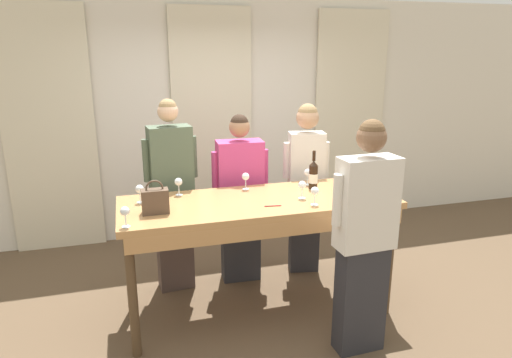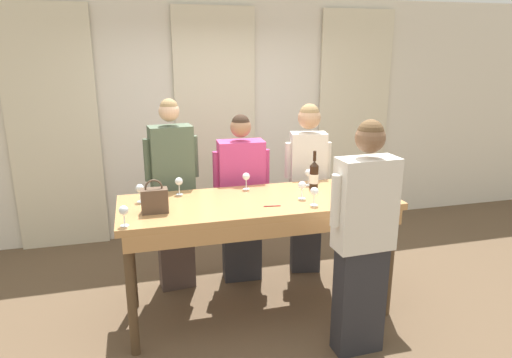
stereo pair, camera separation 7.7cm
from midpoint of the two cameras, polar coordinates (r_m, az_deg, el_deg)
The scene contains 20 objects.
ground_plane at distance 4.17m, azimuth -0.22°, elevation -16.05°, with size 18.00×18.00×0.00m, color brown.
wall_back at distance 5.55m, azimuth -5.98°, elevation 7.41°, with size 12.00×0.06×2.80m.
curtain_panel_left at distance 5.47m, azimuth -24.76°, elevation 5.33°, with size 0.95×0.03×2.69m.
curtain_panel_center at distance 5.50m, azimuth -5.83°, elevation 6.74°, with size 0.95×0.03×2.69m.
curtain_panel_right at distance 6.08m, azimuth 11.21°, elevation 7.39°, with size 0.95×0.03×2.69m.
tasting_bar at distance 3.75m, azimuth -0.14°, elevation -4.24°, with size 2.25×0.82×1.03m.
wine_bottle at distance 4.02m, azimuth 6.63°, elevation 0.51°, with size 0.08×0.08×0.34m.
handbag at distance 3.48m, azimuth -13.12°, elevation -2.65°, with size 0.20×0.11×0.26m.
wine_glass_front_left at distance 3.59m, azimuth 6.76°, elevation -1.59°, with size 0.07×0.07×0.15m.
wine_glass_front_mid at distance 4.12m, azimuth 5.94°, elevation 0.73°, with size 0.07×0.07×0.15m.
wine_glass_front_right at distance 3.74m, azimuth -14.91°, elevation -1.30°, with size 0.07×0.07×0.15m.
wine_glass_center_left at distance 3.74m, azimuth 5.21°, elevation -0.84°, with size 0.07×0.07×0.15m.
wine_glass_center_mid at distance 3.87m, azimuth -10.23°, elevation -0.44°, with size 0.07×0.07×0.15m.
wine_glass_center_right at distance 3.97m, azimuth -1.86°, elevation 0.22°, with size 0.07×0.07×0.15m.
wine_glass_back_left at distance 3.26m, azimuth -16.72°, elevation -3.97°, with size 0.07×0.07×0.15m.
pen at distance 3.57m, azimuth 1.50°, elevation -3.38°, with size 0.13×0.03×0.01m.
guest_olive_jacket at distance 4.24m, azimuth -10.94°, elevation -1.98°, with size 0.49×0.26×1.80m.
guest_pink_top at distance 4.37m, azimuth -2.46°, elevation -2.46°, with size 0.54×0.26×1.64m.
guest_cream_sweater at distance 4.54m, azimuth 5.73°, elevation -0.55°, with size 0.46×0.26×1.72m.
host_pouring at distance 3.37m, azimuth 12.78°, elevation -7.06°, with size 0.54×0.22×1.76m.
Camera 1 is at (-1.01, -3.40, 2.20)m, focal length 32.00 mm.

